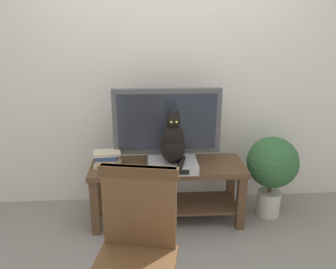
{
  "coord_description": "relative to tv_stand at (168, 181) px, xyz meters",
  "views": [
    {
      "loc": [
        -0.17,
        -2.06,
        1.71
      ],
      "look_at": [
        -0.02,
        0.57,
        0.84
      ],
      "focal_mm": 35.84,
      "sensor_mm": 36.0,
      "label": 1
    }
  ],
  "objects": [
    {
      "name": "potted_plant",
      "position": [
        0.95,
        0.03,
        0.11
      ],
      "size": [
        0.46,
        0.46,
        0.76
      ],
      "color": "beige",
      "rests_on": "ground"
    },
    {
      "name": "tv",
      "position": [
        0.0,
        0.08,
        0.51
      ],
      "size": [
        0.93,
        0.2,
        0.66
      ],
      "color": "#4C4C51",
      "rests_on": "tv_stand"
    },
    {
      "name": "tv_stand",
      "position": [
        0.0,
        0.0,
        0.0
      ],
      "size": [
        1.34,
        0.47,
        0.54
      ],
      "color": "#513823",
      "rests_on": "ground"
    },
    {
      "name": "cat",
      "position": [
        0.04,
        -0.12,
        0.41
      ],
      "size": [
        0.21,
        0.36,
        0.46
      ],
      "color": "black",
      "rests_on": "media_box"
    },
    {
      "name": "media_box",
      "position": [
        0.03,
        -0.11,
        0.2
      ],
      "size": [
        0.41,
        0.29,
        0.08
      ],
      "color": "#ADADB2",
      "rests_on": "tv_stand"
    },
    {
      "name": "book_stack",
      "position": [
        -0.52,
        0.01,
        0.23
      ],
      "size": [
        0.25,
        0.18,
        0.13
      ],
      "color": "beige",
      "rests_on": "tv_stand"
    },
    {
      "name": "back_wall",
      "position": [
        0.02,
        0.46,
        1.02
      ],
      "size": [
        7.0,
        0.12,
        2.8
      ],
      "primitive_type": "cube",
      "color": "silver",
      "rests_on": "ground"
    },
    {
      "name": "wooden_chair",
      "position": [
        -0.24,
        -1.15,
        0.19
      ],
      "size": [
        0.51,
        0.51,
        0.99
      ],
      "color": "brown",
      "rests_on": "ground"
    },
    {
      "name": "ground_plane",
      "position": [
        0.02,
        -0.62,
        -0.38
      ],
      "size": [
        12.0,
        12.0,
        0.0
      ],
      "primitive_type": "plane",
      "color": "gray"
    }
  ]
}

